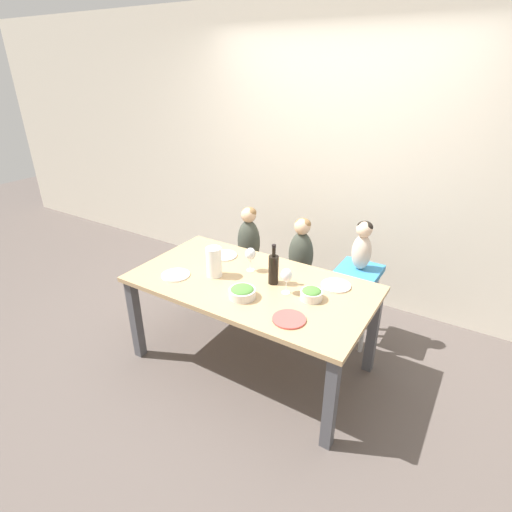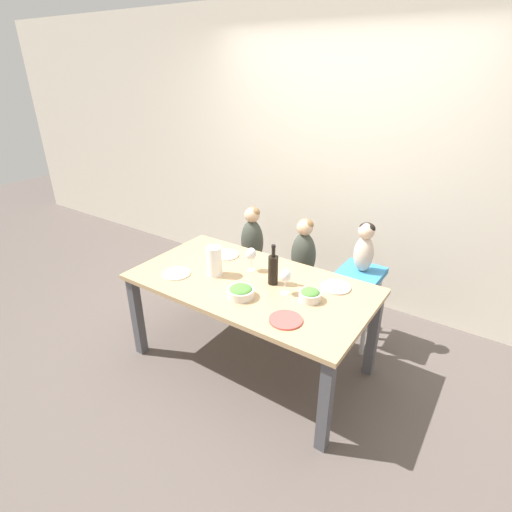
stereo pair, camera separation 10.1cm
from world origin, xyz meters
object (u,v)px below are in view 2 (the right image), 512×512
at_px(chair_right_highchair, 359,287).
at_px(salad_bowl_small, 310,295).
at_px(chair_far_center, 302,284).
at_px(person_child_center, 304,249).
at_px(dinner_plate_front_right, 286,320).
at_px(wine_glass_far, 251,254).
at_px(paper_towel_roll, 214,261).
at_px(dinner_plate_front_left, 176,274).
at_px(chair_far_left, 252,269).
at_px(person_baby_right, 365,245).
at_px(wine_bottle, 273,269).
at_px(person_child_left, 252,236).
at_px(dinner_plate_back_left, 226,255).
at_px(wine_glass_near, 285,276).
at_px(dinner_plate_back_right, 336,287).
at_px(salad_bowl_large, 241,292).

bearing_deg(chair_right_highchair, salad_bowl_small, -98.86).
bearing_deg(salad_bowl_small, chair_far_center, 120.90).
xyz_separation_m(person_child_center, dinner_plate_front_right, (0.40, -0.98, 0.00)).
relative_size(wine_glass_far, salad_bowl_small, 1.24).
relative_size(paper_towel_roll, dinner_plate_front_left, 1.07).
bearing_deg(chair_right_highchair, chair_far_left, 180.00).
distance_m(person_baby_right, wine_glass_far, 0.87).
relative_size(paper_towel_roll, salad_bowl_small, 1.50).
distance_m(person_baby_right, wine_bottle, 0.77).
height_order(chair_far_center, chair_right_highchair, chair_right_highchair).
relative_size(chair_far_center, chair_right_highchair, 0.69).
bearing_deg(person_child_left, salad_bowl_small, -36.00).
bearing_deg(salad_bowl_small, dinner_plate_front_right, -92.44).
height_order(chair_far_left, dinner_plate_back_left, dinner_plate_back_left).
relative_size(person_child_center, paper_towel_roll, 2.37).
relative_size(chair_far_left, chair_right_highchair, 0.69).
relative_size(wine_glass_near, dinner_plate_front_left, 0.89).
xyz_separation_m(wine_glass_near, wine_glass_far, (-0.39, 0.15, 0.00)).
bearing_deg(wine_bottle, person_child_center, 97.69).
height_order(person_baby_right, wine_glass_near, person_baby_right).
bearing_deg(wine_bottle, person_child_left, 134.39).
distance_m(chair_far_center, person_child_left, 0.63).
bearing_deg(paper_towel_roll, person_baby_right, 41.78).
relative_size(wine_bottle, dinner_plate_back_right, 1.44).
height_order(chair_far_left, chair_right_highchair, chair_right_highchair).
relative_size(chair_far_center, dinner_plate_back_right, 2.23).
height_order(chair_far_center, dinner_plate_front_right, dinner_plate_front_right).
distance_m(salad_bowl_small, dinner_plate_front_left, 1.02).
relative_size(person_child_center, wine_glass_near, 2.85).
relative_size(chair_far_left, dinner_plate_front_right, 2.23).
bearing_deg(person_baby_right, dinner_plate_front_left, -140.03).
relative_size(chair_far_center, dinner_plate_back_left, 2.23).
relative_size(wine_glass_near, salad_bowl_large, 1.02).
bearing_deg(chair_far_left, paper_towel_roll, -75.92).
distance_m(chair_far_left, salad_bowl_small, 1.22).
bearing_deg(dinner_plate_front_right, chair_right_highchair, 83.06).
xyz_separation_m(person_child_center, wine_bottle, (0.09, -0.63, 0.11)).
height_order(chair_far_center, salad_bowl_large, salad_bowl_large).
height_order(person_child_left, dinner_plate_back_right, person_child_left).
height_order(person_baby_right, salad_bowl_small, person_baby_right).
bearing_deg(wine_bottle, chair_right_highchair, 55.68).
distance_m(person_child_center, paper_towel_roll, 0.84).
height_order(chair_right_highchair, wine_bottle, wine_bottle).
relative_size(person_child_left, wine_bottle, 1.77).
relative_size(chair_right_highchair, wine_glass_near, 3.65).
xyz_separation_m(wine_glass_near, salad_bowl_large, (-0.22, -0.20, -0.09)).
bearing_deg(chair_far_center, salad_bowl_large, -89.73).
bearing_deg(person_child_center, salad_bowl_small, -59.12).
relative_size(paper_towel_roll, dinner_plate_back_right, 1.07).
relative_size(salad_bowl_large, salad_bowl_small, 1.22).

